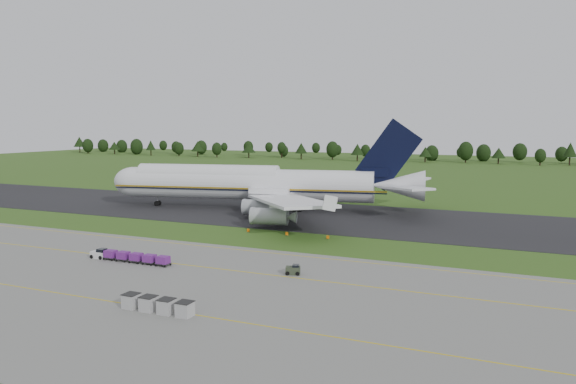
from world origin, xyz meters
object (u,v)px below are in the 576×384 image
at_px(aircraft, 254,184).
at_px(baggage_train, 128,257).
at_px(utility_cart, 293,271).
at_px(edge_markers, 287,234).
at_px(uld_row, 157,305).

relative_size(aircraft, baggage_train, 5.54).
distance_m(utility_cart, edge_markers, 27.74).
relative_size(baggage_train, uld_row, 1.60).
distance_m(aircraft, uld_row, 76.49).
xyz_separation_m(aircraft, edge_markers, (20.39, -26.74, -6.02)).
distance_m(utility_cart, uld_row, 21.75).
xyz_separation_m(uld_row, edge_markers, (-4.39, 45.43, -0.62)).
relative_size(utility_cart, edge_markers, 0.13).
bearing_deg(baggage_train, aircraft, 96.98).
distance_m(baggage_train, edge_markers, 31.50).
bearing_deg(aircraft, baggage_train, -83.02).
relative_size(baggage_train, edge_markers, 0.85).
bearing_deg(edge_markers, utility_cart, -64.49).
bearing_deg(baggage_train, uld_row, -43.39).
height_order(uld_row, edge_markers, uld_row).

